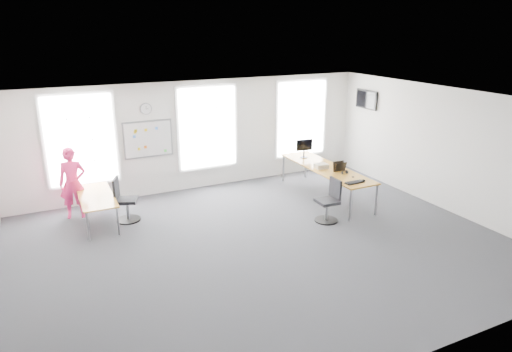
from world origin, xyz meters
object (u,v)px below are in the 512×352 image
desk_right (326,169)px  headphones (345,172)px  chair_right (329,203)px  person (73,183)px  desk_left (96,198)px  chair_left (124,202)px  keyboard (355,182)px  monitor (304,147)px

desk_right → headphones: bearing=-81.6°
chair_right → person: bearing=-116.5°
desk_left → chair_right: (4.90, -2.23, -0.18)m
chair_left → person: bearing=75.4°
chair_left → keyboard: chair_left is taller
monitor → chair_left: bearing=-168.3°
person → monitor: (6.12, -0.38, 0.28)m
desk_left → person: bearing=125.4°
desk_right → chair_left: bearing=172.3°
keyboard → headphones: size_ratio=2.92×
desk_left → chair_left: 0.63m
person → keyboard: size_ratio=3.53×
desk_left → person: size_ratio=1.09×
keyboard → monitor: (0.06, 2.39, 0.31)m
desk_right → chair_left: 5.20m
chair_left → monitor: bearing=-64.9°
desk_left → keyboard: 6.04m
person → keyboard: (6.06, -2.77, -0.03)m
desk_right → keyboard: 1.35m
chair_right → person: size_ratio=0.60×
desk_left → desk_right: bearing=-8.2°
keyboard → desk_left: bearing=155.5°
chair_left → keyboard: (5.04, -2.04, 0.36)m
keyboard → headphones: bearing=70.2°
desk_right → keyboard: keyboard is taller
desk_right → chair_right: bearing=-120.9°
chair_left → keyboard: 5.45m
chair_right → chair_left: 4.79m
monitor → chair_right: bearing=-100.3°
monitor → desk_right: bearing=-80.0°
desk_right → desk_left: size_ratio=1.78×
desk_left → headphones: headphones is taller
chair_right → keyboard: (0.74, 0.05, 0.37)m
headphones → monitor: bearing=86.0°
chair_right → monitor: (0.80, 2.44, 0.68)m
chair_left → chair_right: bearing=-94.8°
person → headphones: size_ratio=10.30×
desk_left → headphones: size_ratio=11.25×
chair_left → keyboard: size_ratio=2.18×
chair_right → keyboard: bearing=95.4°
person → monitor: size_ratio=3.20×
desk_right → monitor: bearing=92.2°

